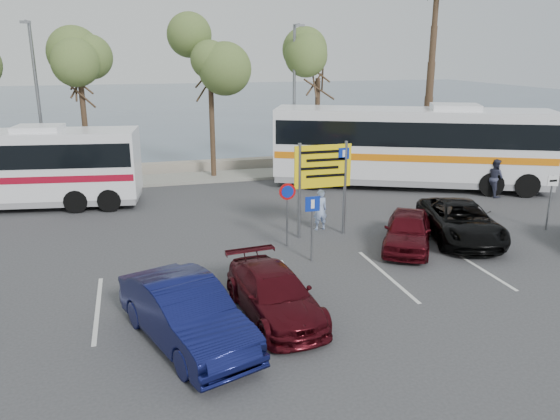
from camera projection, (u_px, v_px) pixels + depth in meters
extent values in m
plane|color=#353538|center=(325.00, 269.00, 17.71)|extent=(120.00, 120.00, 0.00)
cube|color=gray|center=(240.00, 175.00, 30.64)|extent=(44.00, 2.40, 0.15)
cube|color=gray|center=(234.00, 164.00, 32.43)|extent=(48.00, 0.80, 0.60)
plane|color=#3E4F63|center=(173.00, 103.00, 73.24)|extent=(140.00, 140.00, 0.00)
cylinder|color=#382619|center=(86.00, 135.00, 27.89)|extent=(0.28, 0.28, 5.04)
cylinder|color=#382619|center=(212.00, 125.00, 29.45)|extent=(0.28, 0.28, 5.60)
cylinder|color=#382619|center=(317.00, 125.00, 31.03)|extent=(0.28, 0.28, 5.18)
cylinder|color=#382619|center=(430.00, 80.00, 32.12)|extent=(0.48, 0.48, 10.00)
cylinder|color=slate|center=(39.00, 107.00, 26.60)|extent=(0.16, 0.16, 8.00)
cylinder|color=slate|center=(27.00, 21.00, 25.07)|extent=(0.12, 0.90, 0.12)
cube|color=slate|center=(25.00, 22.00, 24.62)|extent=(0.45, 0.25, 0.12)
cylinder|color=slate|center=(294.00, 101.00, 29.88)|extent=(0.16, 0.16, 8.00)
cylinder|color=slate|center=(297.00, 25.00, 28.35)|extent=(0.12, 0.90, 0.12)
cube|color=slate|center=(300.00, 25.00, 27.91)|extent=(0.45, 0.25, 0.12)
cylinder|color=slate|center=(299.00, 191.00, 20.19)|extent=(0.12, 0.12, 3.60)
cylinder|color=slate|center=(345.00, 188.00, 20.64)|extent=(0.12, 0.12, 3.60)
cube|color=yellow|center=(323.00, 166.00, 20.16)|extent=(2.20, 0.06, 1.60)
cube|color=#0C2699|center=(344.00, 153.00, 20.19)|extent=(0.42, 0.01, 0.42)
cylinder|color=slate|center=(287.00, 217.00, 19.47)|extent=(0.07, 0.07, 2.20)
cylinder|color=#B20C0C|center=(287.00, 192.00, 19.17)|extent=(0.60, 0.03, 0.60)
cylinder|color=slate|center=(312.00, 230.00, 18.09)|extent=(0.07, 0.07, 2.20)
cube|color=#0C2699|center=(313.00, 204.00, 17.81)|extent=(0.50, 0.03, 0.50)
cylinder|color=slate|center=(549.00, 203.00, 21.26)|extent=(0.07, 0.07, 2.20)
cube|color=white|center=(553.00, 181.00, 20.99)|extent=(0.50, 0.03, 0.40)
cube|color=white|center=(1.00, 165.00, 23.98)|extent=(12.04, 4.15, 2.90)
cube|color=maroon|center=(2.00, 175.00, 24.11)|extent=(11.93, 4.16, 0.30)
cube|color=gray|center=(5.00, 196.00, 24.39)|extent=(11.92, 4.11, 0.54)
cube|color=white|center=(410.00, 143.00, 27.73)|extent=(13.71, 8.19, 3.37)
cube|color=black|center=(411.00, 131.00, 27.56)|extent=(13.48, 8.11, 1.20)
cube|color=orange|center=(410.00, 153.00, 27.88)|extent=(13.60, 8.16, 0.34)
cube|color=gray|center=(408.00, 175.00, 28.20)|extent=(13.58, 8.10, 0.63)
cube|color=white|center=(413.00, 106.00, 27.22)|extent=(2.83, 2.59, 0.27)
imported|color=#0F1346|center=(186.00, 313.00, 13.03)|extent=(3.18, 5.04, 1.57)
imported|color=#450B12|center=(274.00, 294.00, 14.45)|extent=(2.21, 4.48, 1.25)
imported|color=#4A0A12|center=(408.00, 230.00, 19.41)|extent=(3.37, 4.18, 1.34)
imported|color=black|center=(461.00, 221.00, 20.39)|extent=(3.53, 5.43, 1.39)
imported|color=#9AB1E0|center=(320.00, 210.00, 21.37)|extent=(0.63, 0.44, 1.63)
imported|color=#32354B|center=(495.00, 178.00, 26.24)|extent=(0.77, 0.95, 1.86)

